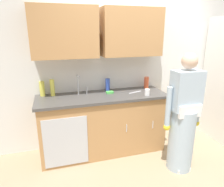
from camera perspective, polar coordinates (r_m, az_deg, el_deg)
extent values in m
plane|color=#998466|center=(3.14, 11.38, -20.02)|extent=(9.00, 9.00, 0.00)
cube|color=silver|center=(3.51, 4.68, 8.40)|extent=(4.80, 0.10, 2.70)
cube|color=#B27F4C|center=(3.02, -13.08, 16.18)|extent=(0.91, 0.34, 0.70)
cube|color=#B27F4C|center=(3.24, 5.41, 16.56)|extent=(0.91, 0.34, 0.70)
cube|color=#B27F4C|center=(3.29, -2.55, -8.61)|extent=(1.90, 0.60, 0.90)
cube|color=#B7BABF|center=(2.97, -12.65, -13.08)|extent=(0.60, 0.01, 0.72)
cylinder|color=silver|center=(3.08, 4.09, -9.58)|extent=(0.01, 0.01, 0.12)
cylinder|color=silver|center=(3.24, 11.26, -8.46)|extent=(0.01, 0.01, 0.12)
cube|color=#474442|center=(3.12, -2.66, -0.79)|extent=(1.96, 0.66, 0.04)
cube|color=#B7BABF|center=(3.06, -8.14, -1.37)|extent=(0.50, 0.36, 0.03)
cylinder|color=#B7BABF|center=(3.15, -9.41, 2.42)|extent=(0.02, 0.02, 0.30)
sphere|color=#B7BABF|center=(3.06, -9.39, 4.68)|extent=(0.04, 0.04, 0.04)
cylinder|color=#B7BABF|center=(3.20, -7.01, 0.87)|extent=(0.02, 0.02, 0.10)
cube|color=white|center=(3.25, 18.09, -18.48)|extent=(0.20, 0.26, 0.06)
cylinder|color=#A3B7C6|center=(3.05, 18.60, -11.96)|extent=(0.34, 0.34, 0.88)
cube|color=#A3B7C6|center=(2.79, 19.94, 0.76)|extent=(0.38, 0.22, 0.52)
sphere|color=#D6AE90|center=(2.72, 20.75, 8.47)|extent=(0.20, 0.20, 0.20)
cube|color=white|center=(2.77, 20.88, -4.68)|extent=(0.32, 0.04, 0.16)
cylinder|color=#A3B7C6|center=(2.75, 15.35, -3.80)|extent=(0.07, 0.07, 0.55)
sphere|color=yellow|center=(2.85, 14.92, -8.98)|extent=(0.09, 0.09, 0.09)
cylinder|color=#A3B7C6|center=(3.01, 22.86, -2.74)|extent=(0.07, 0.07, 0.55)
sphere|color=yellow|center=(3.10, 22.28, -7.53)|extent=(0.09, 0.09, 0.09)
cylinder|color=#D8D14C|center=(3.17, -16.21, 1.56)|extent=(0.06, 0.06, 0.25)
cylinder|color=#D8D14C|center=(3.21, -18.81, 1.28)|extent=(0.07, 0.07, 0.22)
cylinder|color=#334CB2|center=(3.30, -1.21, 2.44)|extent=(0.07, 0.07, 0.20)
cylinder|color=#E05933|center=(3.51, 9.52, 2.99)|extent=(0.08, 0.08, 0.19)
cylinder|color=white|center=(3.13, 9.73, 0.36)|extent=(0.08, 0.08, 0.10)
cube|color=silver|center=(3.26, 6.43, 0.37)|extent=(0.24, 0.10, 0.01)
cube|color=#4CBF4C|center=(3.20, -0.64, 0.35)|extent=(0.11, 0.07, 0.03)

